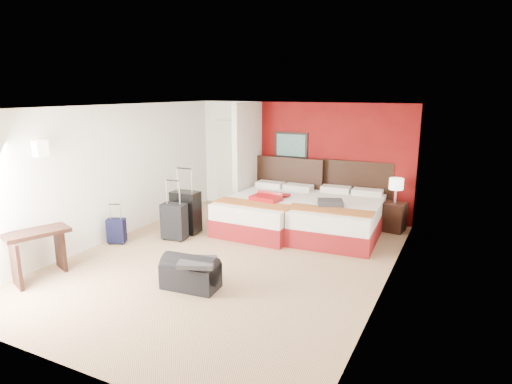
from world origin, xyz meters
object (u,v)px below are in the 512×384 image
Objects in this scene: bed_left at (267,212)px; suitcase_navy at (117,232)px; nightstand at (394,217)px; desk at (39,254)px; suitcase_charcoal at (174,223)px; table_lamp at (396,191)px; suitcase_black at (186,213)px; duffel_bag at (191,275)px; red_suitcase_open at (270,196)px; bed_right at (339,219)px.

bed_left is 4.89× the size of suitcase_navy.
nightstand is 0.65× the size of desk.
desk reaches higher than suitcase_charcoal.
bed_left is 4.25m from desk.
table_lamp is 1.12× the size of suitcase_navy.
nightstand is 0.72× the size of suitcase_black.
table_lamp is 5.39m from suitcase_navy.
duffel_bag is 0.90× the size of desk.
nightstand is at bearing 30.89° from red_suitcase_open.
bed_left is 1.65m from suitcase_black.
red_suitcase_open is 2.48m from table_lamp.
desk is (-0.73, -2.72, -0.03)m from suitcase_black.
suitcase_navy is (-2.08, -2.09, -0.10)m from bed_left.
table_lamp is at bearing 26.29° from suitcase_black.
suitcase_navy is (-3.51, -2.29, -0.10)m from bed_right.
nightstand is at bearing 22.25° from bed_left.
red_suitcase_open is at bearing -155.48° from table_lamp.
bed_right is at bearing -141.34° from table_lamp.
suitcase_charcoal is 1.05m from suitcase_navy.
suitcase_black reaches higher than suitcase_navy.
bed_right is 2.72× the size of duffel_bag.
red_suitcase_open is 1.17× the size of suitcase_charcoal.
nightstand is (2.35, 0.93, -0.03)m from bed_left.
duffel_bag is (2.28, -0.94, -0.02)m from suitcase_navy.
bed_right is 3.72× the size of nightstand.
desk reaches higher than nightstand.
bed_right is (1.44, 0.20, -0.00)m from bed_left.
red_suitcase_open is at bearing 86.67° from duffel_bag.
red_suitcase_open is at bearing -147.83° from nightstand.
suitcase_charcoal is at bearing 127.21° from duffel_bag.
table_lamp reaches higher than nightstand.
duffel_bag is at bearing 38.77° from desk.
table_lamp is (2.25, 1.03, 0.13)m from red_suitcase_open.
table_lamp is (2.35, 0.93, 0.50)m from bed_left.
desk is (-0.76, -2.30, 0.04)m from suitcase_charcoal.
duffel_bag is (-2.15, -3.96, -0.63)m from table_lamp.
suitcase_charcoal reaches higher than bed_right.
suitcase_navy is at bearing -127.71° from suitcase_black.
bed_left is 4.36× the size of table_lamp.
duffel_bag is at bearing -81.59° from red_suitcase_open.
suitcase_navy is at bearing -150.03° from bed_right.
bed_right is 3.25× the size of suitcase_charcoal.
bed_right is 2.99m from suitcase_black.
suitcase_navy is at bearing -134.02° from bed_left.
red_suitcase_open is 1.34× the size of nightstand.
bed_left reaches higher than suitcase_navy.
table_lamp is 0.75× the size of suitcase_charcoal.
bed_right is 5.24m from desk.
bed_left is 3.72× the size of nightstand.
red_suitcase_open is at bearing 80.98° from desk.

